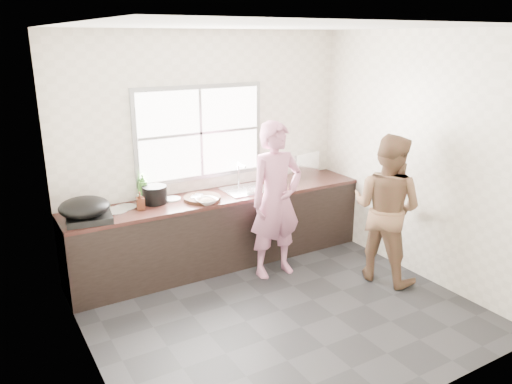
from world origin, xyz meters
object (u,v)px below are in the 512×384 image
bowl_crabs (277,181)px  bowl_mince (207,201)px  bottle_green (143,187)px  woman (276,205)px  wok (84,207)px  bowl_held (253,191)px  dish_rack (299,164)px  person_side (386,208)px  burner (89,217)px  pot_lid_left (125,207)px  glass_jar (140,198)px  cutting_board (202,198)px  plate_food (172,199)px  bottle_brown_tall (140,201)px  bottle_brown_short (157,192)px  pot_lid_right (115,211)px  black_pot (155,195)px

bowl_crabs → bowl_mince: bearing=-166.5°
bottle_green → woman: bearing=-32.0°
bowl_mince → wok: bearing=175.4°
bowl_held → dish_rack: 1.02m
bowl_mince → dish_rack: 1.62m
bowl_held → person_side: bearing=-46.9°
burner → pot_lid_left: burner is taller
bowl_mince → glass_jar: 0.75m
woman → wok: woman is taller
bowl_crabs → dish_rack: (0.46, 0.18, 0.13)m
bowl_mince → pot_lid_left: bowl_mince is taller
cutting_board → plate_food: bearing=147.5°
bowl_crabs → pot_lid_left: (-1.91, 0.06, -0.02)m
cutting_board → bottle_brown_tall: size_ratio=2.37×
person_side → burner: person_side is taller
plate_food → dish_rack: size_ratio=0.47×
bowl_mince → bottle_green: bearing=142.1°
bowl_crabs → bottle_brown_short: (-1.50, 0.18, 0.06)m
bottle_green → pot_lid_right: 0.44m
bowl_mince → burner: (-1.24, 0.13, 0.00)m
bowl_crabs → burner: 2.34m
bottle_brown_tall → bowl_crabs: bearing=2.4°
cutting_board → bottle_brown_tall: bearing=176.3°
bottle_brown_short → glass_jar: size_ratio=1.94×
burner → cutting_board: bearing=0.5°
cutting_board → pot_lid_left: size_ratio=1.72×
cutting_board → dish_rack: size_ratio=0.96×
bottle_green → pot_lid_right: bearing=-154.3°
bowl_held → black_pot: 1.13m
bowl_held → black_pot: bearing=166.8°
bowl_crabs → burner: bearing=-176.8°
bottle_brown_short → black_pot: bearing=-120.6°
bottle_green → wok: (-0.71, -0.34, -0.01)m
plate_food → bottle_green: size_ratio=0.64×
bottle_brown_short → pot_lid_right: size_ratio=0.63×
cutting_board → pot_lid_left: 0.84m
black_pot → burner: (-0.75, -0.18, -0.06)m
person_side → pot_lid_right: bearing=43.2°
bottle_brown_tall → pot_lid_right: bottle_brown_tall is taller
burner → pot_lid_right: burner is taller
cutting_board → wok: (-1.29, -0.04, 0.13)m
bowl_held → bottle_green: bearing=162.0°
cutting_board → pot_lid_left: (-0.82, 0.18, -0.02)m
plate_food → bottle_brown_tall: (-0.40, -0.14, 0.08)m
bottle_brown_tall → burner: bottle_brown_tall is taller
cutting_board → bottle_brown_short: 0.52m
burner → wok: 0.13m
cutting_board → plate_food: cutting_board is taller
dish_rack → bowl_held: bearing=-169.4°
person_side → bowl_mince: 1.97m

